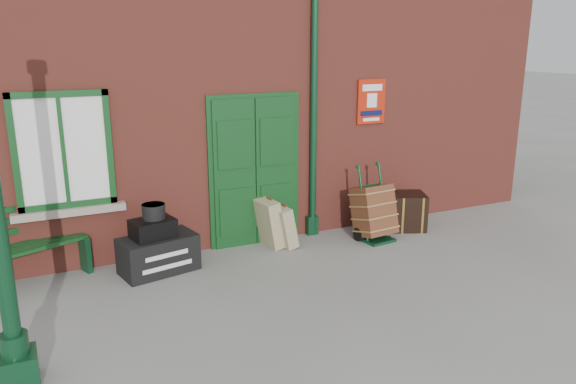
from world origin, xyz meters
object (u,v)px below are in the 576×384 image
porter_trolley (374,212)px  dark_trunk (399,211)px  houdini_trunk (158,254)px  bench (15,246)px

porter_trolley → dark_trunk: porter_trolley is taller
houdini_trunk → porter_trolley: porter_trolley is taller
bench → porter_trolley: bearing=-26.4°
dark_trunk → bench: bearing=-159.8°
houdini_trunk → dark_trunk: dark_trunk is taller
houdini_trunk → dark_trunk: bearing=-10.6°
porter_trolley → dark_trunk: bearing=14.3°
houdini_trunk → porter_trolley: 3.30m
porter_trolley → bench: bearing=168.4°
porter_trolley → houdini_trunk: bearing=171.3°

